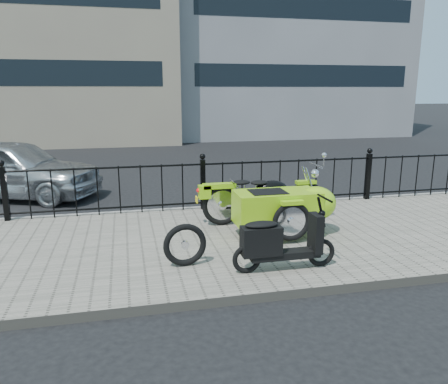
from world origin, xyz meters
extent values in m
plane|color=black|center=(0.00, 0.00, 0.00)|extent=(120.00, 120.00, 0.00)
cube|color=slate|center=(0.00, -0.50, 0.06)|extent=(30.00, 3.80, 0.12)
cube|color=gray|center=(0.00, 1.44, 0.06)|extent=(30.00, 0.10, 0.12)
cylinder|color=black|center=(0.00, 1.30, 0.99)|extent=(14.00, 0.04, 0.04)
cylinder|color=black|center=(0.00, 1.30, 0.24)|extent=(14.00, 0.04, 0.04)
cube|color=black|center=(-3.50, 1.30, 0.60)|extent=(0.09, 0.09, 0.96)
sphere|color=black|center=(-3.50, 1.30, 1.14)|extent=(0.11, 0.11, 0.11)
cube|color=black|center=(0.00, 1.30, 0.60)|extent=(0.09, 0.09, 0.96)
sphere|color=black|center=(0.00, 1.30, 1.14)|extent=(0.11, 0.11, 0.11)
cube|color=black|center=(3.50, 1.30, 0.60)|extent=(0.09, 0.09, 0.96)
sphere|color=black|center=(3.50, 1.30, 1.14)|extent=(0.11, 0.11, 0.11)
cube|color=gray|center=(-6.00, 16.00, 6.00)|extent=(14.00, 8.00, 12.00)
cube|color=black|center=(7.00, 13.02, 3.00)|extent=(10.50, 0.06, 1.00)
cube|color=black|center=(7.00, 13.02, 6.00)|extent=(10.50, 0.06, 1.00)
torus|color=black|center=(1.63, 0.20, 0.46)|extent=(0.69, 0.09, 0.69)
torus|color=black|center=(0.13, 0.20, 0.46)|extent=(0.69, 0.09, 0.69)
torus|color=black|center=(0.93, -0.94, 0.46)|extent=(0.60, 0.08, 0.60)
cube|color=gray|center=(0.88, 0.20, 0.48)|extent=(0.34, 0.22, 0.24)
cylinder|color=black|center=(0.88, 0.20, 0.41)|extent=(1.40, 0.04, 0.04)
ellipsoid|color=black|center=(1.00, 0.20, 0.72)|extent=(0.54, 0.29, 0.26)
cylinder|color=silver|center=(1.81, 0.20, 1.08)|extent=(0.03, 0.56, 0.03)
cylinder|color=silver|center=(1.69, 0.20, 0.77)|extent=(0.25, 0.04, 0.59)
sphere|color=silver|center=(1.79, 0.20, 0.95)|extent=(0.15, 0.15, 0.15)
cube|color=#96D715|center=(1.63, 0.20, 0.79)|extent=(0.36, 0.12, 0.06)
cube|color=#96D715|center=(0.08, 0.20, 0.80)|extent=(0.55, 0.16, 0.08)
ellipsoid|color=black|center=(0.78, 0.20, 0.82)|extent=(0.31, 0.22, 0.08)
ellipsoid|color=black|center=(0.46, 0.20, 0.84)|extent=(0.31, 0.22, 0.08)
sphere|color=red|center=(-0.27, 0.20, 0.74)|extent=(0.07, 0.07, 0.07)
cube|color=yellow|center=(-0.29, 0.30, 0.56)|extent=(0.02, 0.14, 0.10)
cube|color=#96D715|center=(0.83, -0.55, 0.59)|extent=(1.30, 0.62, 0.50)
ellipsoid|color=#96D715|center=(1.48, -0.55, 0.61)|extent=(0.65, 0.60, 0.54)
cube|color=black|center=(0.68, -0.55, 0.82)|extent=(0.55, 0.43, 0.06)
cube|color=#96D715|center=(0.93, -0.94, 0.76)|extent=(0.34, 0.11, 0.06)
torus|color=black|center=(1.00, -1.82, 0.31)|extent=(0.37, 0.06, 0.37)
torus|color=black|center=(0.00, -1.82, 0.31)|extent=(0.37, 0.06, 0.37)
cube|color=black|center=(0.50, -1.82, 0.32)|extent=(0.91, 0.20, 0.09)
cube|color=black|center=(0.18, -1.82, 0.53)|extent=(0.50, 0.24, 0.37)
ellipsoid|color=black|center=(0.18, -1.82, 0.74)|extent=(0.43, 0.21, 0.08)
cube|color=black|center=(0.91, -1.82, 0.58)|extent=(0.11, 0.27, 0.50)
cylinder|color=black|center=(0.97, -1.82, 0.85)|extent=(0.14, 0.04, 0.41)
cylinder|color=black|center=(1.01, -1.82, 1.03)|extent=(0.03, 0.40, 0.03)
torus|color=black|center=(-0.72, -1.42, 0.41)|extent=(0.58, 0.13, 0.57)
imported|color=#BABDC2|center=(-3.89, 3.62, 0.66)|extent=(4.18, 2.91, 1.32)
camera|label=1|loc=(-1.42, -6.74, 2.37)|focal=35.00mm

